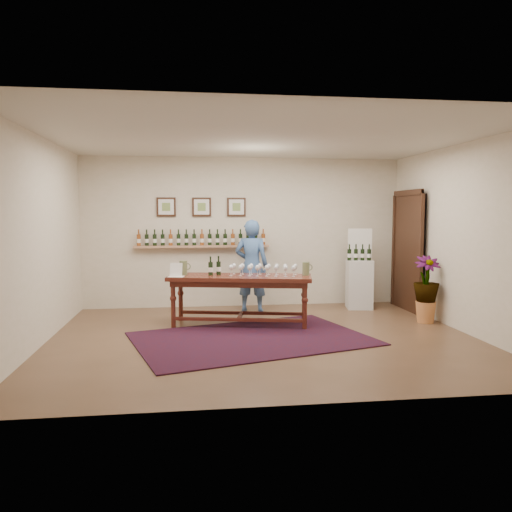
{
  "coord_description": "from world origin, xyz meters",
  "views": [
    {
      "loc": [
        -1.02,
        -6.89,
        1.78
      ],
      "look_at": [
        0.0,
        0.8,
        1.1
      ],
      "focal_mm": 35.0,
      "sensor_mm": 36.0,
      "label": 1
    }
  ],
  "objects": [
    {
      "name": "room_shell",
      "position": [
        2.11,
        1.86,
        1.12
      ],
      "size": [
        6.0,
        6.0,
        6.0
      ],
      "color": "beige",
      "rests_on": "ground"
    },
    {
      "name": "pitcher_left",
      "position": [
        -1.13,
        1.05,
        0.9
      ],
      "size": [
        0.16,
        0.16,
        0.23
      ],
      "primitive_type": null,
      "rotation": [
        0.0,
        0.0,
        -0.13
      ],
      "color": "#616B42",
      "rests_on": "tasting_table"
    },
    {
      "name": "info_sign",
      "position": [
        2.12,
        2.05,
        1.2
      ],
      "size": [
        0.44,
        0.1,
        0.61
      ],
      "primitive_type": "cube",
      "rotation": [
        0.0,
        0.0,
        -0.17
      ],
      "color": "white",
      "rests_on": "display_pedestal"
    },
    {
      "name": "tasting_table",
      "position": [
        -0.25,
        0.85,
        0.67
      ],
      "size": [
        2.33,
        1.16,
        0.79
      ],
      "rotation": [
        0.0,
        0.0,
        -0.21
      ],
      "color": "#421610",
      "rests_on": "ground"
    },
    {
      "name": "table_glasses",
      "position": [
        0.12,
        0.84,
        0.88
      ],
      "size": [
        1.34,
        0.61,
        0.18
      ],
      "primitive_type": null,
      "rotation": [
        0.0,
        0.0,
        -0.25
      ],
      "color": "silver",
      "rests_on": "tasting_table"
    },
    {
      "name": "person",
      "position": [
        0.07,
        1.92,
        0.83
      ],
      "size": [
        0.69,
        0.56,
        1.65
      ],
      "primitive_type": "imported",
      "rotation": [
        0.0,
        0.0,
        2.84
      ],
      "color": "#3E6093",
      "rests_on": "ground"
    },
    {
      "name": "pitcher_right",
      "position": [
        0.79,
        0.76,
        0.89
      ],
      "size": [
        0.15,
        0.15,
        0.21
      ],
      "primitive_type": null,
      "rotation": [
        0.0,
        0.0,
        -0.1
      ],
      "color": "#616B42",
      "rests_on": "tasting_table"
    },
    {
      "name": "display_pedestal",
      "position": [
        2.09,
        1.95,
        0.45
      ],
      "size": [
        0.52,
        0.52,
        0.9
      ],
      "primitive_type": "cube",
      "rotation": [
        0.0,
        0.0,
        -0.17
      ],
      "color": "silver",
      "rests_on": "ground"
    },
    {
      "name": "table_bottles",
      "position": [
        -0.64,
        0.97,
        0.94
      ],
      "size": [
        0.3,
        0.2,
        0.3
      ],
      "primitive_type": null,
      "rotation": [
        0.0,
        0.0,
        -0.15
      ],
      "color": "black",
      "rests_on": "tasting_table"
    },
    {
      "name": "rug",
      "position": [
        -0.17,
        -0.05,
        0.01
      ],
      "size": [
        3.63,
        2.91,
        0.02
      ],
      "primitive_type": "cube",
      "rotation": [
        0.0,
        0.0,
        0.28
      ],
      "color": "#450C0F",
      "rests_on": "ground"
    },
    {
      "name": "potted_plant",
      "position": [
        2.75,
        0.64,
        0.55
      ],
      "size": [
        0.53,
        0.53,
        0.94
      ],
      "rotation": [
        0.0,
        0.0,
        -0.07
      ],
      "color": "#C87B42",
      "rests_on": "ground"
    },
    {
      "name": "menu_card",
      "position": [
        -1.24,
        0.87,
        0.9
      ],
      "size": [
        0.26,
        0.21,
        0.21
      ],
      "primitive_type": "cube",
      "rotation": [
        0.0,
        0.0,
        -0.22
      ],
      "color": "white",
      "rests_on": "tasting_table"
    },
    {
      "name": "pedestal_bottles",
      "position": [
        2.05,
        1.89,
        1.04
      ],
      "size": [
        0.29,
        0.12,
        0.28
      ],
      "primitive_type": null,
      "rotation": [
        0.0,
        0.0,
        -0.17
      ],
      "color": "black",
      "rests_on": "display_pedestal"
    },
    {
      "name": "ground",
      "position": [
        0.0,
        0.0,
        0.0
      ],
      "size": [
        6.0,
        6.0,
        0.0
      ],
      "primitive_type": "plane",
      "color": "brown",
      "rests_on": "ground"
    }
  ]
}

